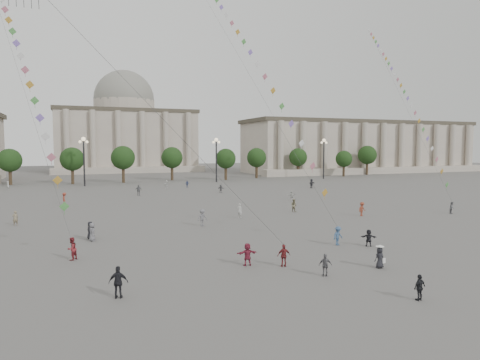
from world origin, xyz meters
name	(u,v)px	position (x,y,z in m)	size (l,w,h in m)	color
ground	(309,259)	(0.00, 0.00, 0.00)	(360.00, 360.00, 0.00)	#4E4C49
hall_east	(362,147)	(75.00, 93.89, 8.43)	(84.00, 26.22, 17.20)	#AB9D90
hall_central	(125,131)	(0.00, 129.22, 14.23)	(48.30, 34.30, 35.50)	#AB9D90
tree_row	(148,160)	(0.00, 78.00, 5.39)	(137.12, 5.12, 8.00)	#37291B
lamp_post_mid_west	(84,152)	(-15.00, 70.00, 7.35)	(2.00, 0.90, 10.65)	#262628
lamp_post_mid_east	(216,152)	(15.00, 70.00, 7.35)	(2.00, 0.90, 10.65)	#262628
lamp_post_far_east	(324,151)	(45.00, 70.00, 7.35)	(2.00, 0.90, 10.65)	#262628
person_crowd_0	(187,184)	(5.00, 58.92, 0.74)	(0.87, 0.36, 1.48)	#37467D
person_crowd_3	(369,238)	(6.93, 1.78, 0.74)	(1.37, 0.44, 1.48)	black
person_crowd_4	(166,184)	(0.65, 58.92, 0.81)	(1.51, 0.48, 1.63)	silver
person_crowd_6	(202,217)	(-3.92, 16.02, 0.94)	(1.21, 0.70, 1.88)	slate
person_crowd_7	(292,195)	(15.71, 32.63, 0.74)	(1.37, 0.44, 1.48)	beige
person_crowd_8	(362,209)	(16.43, 15.38, 0.87)	(1.13, 0.65, 1.74)	brown
person_crowd_9	(312,184)	(28.81, 48.65, 0.95)	(1.76, 0.56, 1.90)	black
person_crowd_10	(8,185)	(-29.47, 68.00, 0.83)	(0.61, 0.40, 1.66)	silver
person_crowd_12	(221,189)	(8.49, 47.02, 0.76)	(1.41, 0.45, 1.52)	#5C5C60
person_crowd_13	(240,211)	(1.74, 19.54, 0.88)	(0.64, 0.42, 1.76)	#BABBB6
person_crowd_16	(138,190)	(-6.53, 47.47, 0.97)	(1.14, 0.48, 1.95)	slate
person_crowd_17	(64,199)	(-18.33, 39.47, 0.92)	(1.19, 0.68, 1.84)	#993A29
person_crowd_18	(90,230)	(-15.49, 13.48, 0.82)	(0.81, 0.52, 1.65)	black
person_crowd_19	(15,218)	(-22.93, 23.57, 0.82)	(0.60, 0.39, 1.63)	#84765B
person_crowd_20	(92,232)	(-15.36, 12.52, 0.84)	(0.82, 0.54, 1.68)	slate
person_crowd_21	(294,205)	(10.16, 21.50, 0.85)	(0.83, 0.65, 1.71)	#807858
tourist_0	(284,255)	(-2.76, -1.21, 0.81)	(0.95, 0.40, 1.62)	maroon
tourist_1	(118,282)	(-14.47, -3.58, 0.93)	(1.09, 0.45, 1.86)	black
tourist_2	(247,254)	(-5.11, -0.01, 0.83)	(1.54, 0.49, 1.66)	maroon
tourist_3	(325,265)	(-1.23, -4.26, 0.75)	(0.88, 0.37, 1.51)	#59585D
tourist_4	(420,287)	(1.29, -10.00, 0.74)	(0.87, 0.36, 1.49)	black
kite_flyer_0	(72,249)	(-17.02, 6.15, 0.87)	(0.85, 0.66, 1.75)	maroon
kite_flyer_1	(338,236)	(4.69, 3.11, 0.83)	(1.07, 0.62, 1.66)	#385780
kite_flyer_2	(452,208)	(28.37, 12.77, 0.76)	(0.74, 0.58, 1.53)	slate
hat_person	(380,257)	(3.44, -3.97, 0.82)	(0.75, 0.60, 1.69)	black
kite_train_west	(0,1)	(-23.87, 26.48, 24.60)	(13.54, 38.20, 58.82)	#3F3F3F
kite_train_mid	(219,10)	(4.02, 34.03, 28.98)	(2.02, 58.00, 77.81)	#3F3F3F
kite_train_east	(399,85)	(35.26, 30.96, 18.98)	(13.48, 33.81, 48.84)	#3F3F3F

